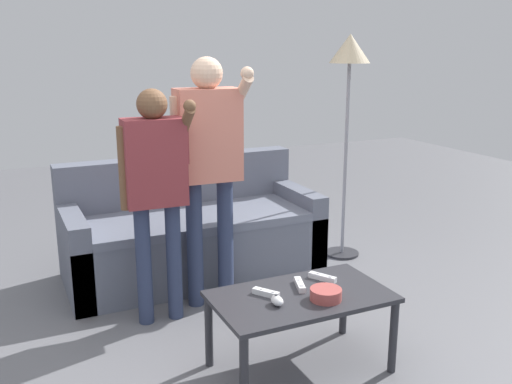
# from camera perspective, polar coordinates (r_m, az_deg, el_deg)

# --- Properties ---
(ground_plane) EXTENTS (12.00, 12.00, 0.00)m
(ground_plane) POSITION_cam_1_polar(r_m,az_deg,el_deg) (3.33, -1.80, -16.24)
(ground_plane) COLOR slate
(couch) EXTENTS (1.88, 0.83, 0.86)m
(couch) POSITION_cam_1_polar(r_m,az_deg,el_deg) (4.37, -6.52, -4.23)
(couch) COLOR slate
(couch) RESTS_ON ground
(coffee_table) EXTENTS (0.93, 0.54, 0.43)m
(coffee_table) POSITION_cam_1_polar(r_m,az_deg,el_deg) (3.05, 4.53, -11.19)
(coffee_table) COLOR #2D2D33
(coffee_table) RESTS_ON ground
(snack_bowl) EXTENTS (0.16, 0.16, 0.06)m
(snack_bowl) POSITION_cam_1_polar(r_m,az_deg,el_deg) (2.97, 7.03, -10.16)
(snack_bowl) COLOR #B24C47
(snack_bowl) RESTS_ON coffee_table
(game_remote_nunchuk) EXTENTS (0.06, 0.09, 0.05)m
(game_remote_nunchuk) POSITION_cam_1_polar(r_m,az_deg,el_deg) (2.90, 2.14, -10.86)
(game_remote_nunchuk) COLOR white
(game_remote_nunchuk) RESTS_ON coffee_table
(floor_lamp) EXTENTS (0.32, 0.32, 1.79)m
(floor_lamp) POSITION_cam_1_polar(r_m,az_deg,el_deg) (4.55, 9.36, 12.18)
(floor_lamp) COLOR #2D2D33
(floor_lamp) RESTS_ON ground
(player_center) EXTENTS (0.48, 0.34, 1.64)m
(player_center) POSITION_cam_1_polar(r_m,az_deg,el_deg) (3.65, -4.79, 3.87)
(player_center) COLOR #2D3856
(player_center) RESTS_ON ground
(player_left) EXTENTS (0.43, 0.30, 1.46)m
(player_left) POSITION_cam_1_polar(r_m,az_deg,el_deg) (3.46, -10.07, 1.23)
(player_left) COLOR #2D3856
(player_left) RESTS_ON ground
(game_remote_wand_near) EXTENTS (0.11, 0.14, 0.03)m
(game_remote_wand_near) POSITION_cam_1_polar(r_m,az_deg,el_deg) (3.00, 1.01, -10.11)
(game_remote_wand_near) COLOR white
(game_remote_wand_near) RESTS_ON coffee_table
(game_remote_wand_far) EXTENTS (0.11, 0.16, 0.03)m
(game_remote_wand_far) POSITION_cam_1_polar(r_m,az_deg,el_deg) (3.21, 6.70, -8.52)
(game_remote_wand_far) COLOR white
(game_remote_wand_far) RESTS_ON coffee_table
(game_remote_wand_spare) EXTENTS (0.09, 0.16, 0.03)m
(game_remote_wand_spare) POSITION_cam_1_polar(r_m,az_deg,el_deg) (3.11, 4.42, -9.27)
(game_remote_wand_spare) COLOR white
(game_remote_wand_spare) RESTS_ON coffee_table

